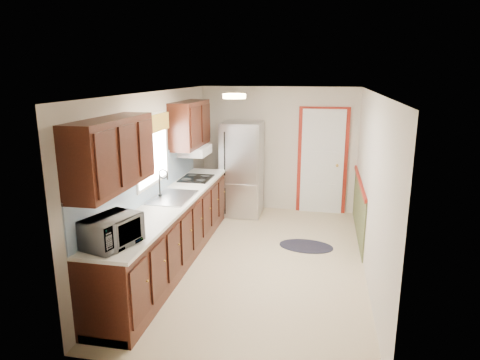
% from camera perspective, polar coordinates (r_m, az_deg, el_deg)
% --- Properties ---
extents(room_shell, '(3.20, 5.20, 2.52)m').
position_cam_1_polar(room_shell, '(5.93, 2.50, -0.08)').
color(room_shell, '#CDB790').
rests_on(room_shell, ground).
extents(kitchen_run, '(0.63, 4.00, 2.20)m').
position_cam_1_polar(kitchen_run, '(6.07, -9.58, -3.75)').
color(kitchen_run, black).
rests_on(kitchen_run, ground).
extents(back_wall_trim, '(1.12, 2.30, 2.08)m').
position_cam_1_polar(back_wall_trim, '(8.09, 11.87, 1.23)').
color(back_wall_trim, maroon).
rests_on(back_wall_trim, ground).
extents(ceiling_fixture, '(0.30, 0.30, 0.06)m').
position_cam_1_polar(ceiling_fixture, '(5.61, -0.77, 11.12)').
color(ceiling_fixture, '#FFD88C').
rests_on(ceiling_fixture, room_shell).
extents(microwave, '(0.46, 0.63, 0.38)m').
position_cam_1_polar(microwave, '(4.53, -16.74, -6.15)').
color(microwave, white).
rests_on(microwave, kitchen_run).
extents(refrigerator, '(0.74, 0.74, 1.77)m').
position_cam_1_polar(refrigerator, '(8.07, 0.26, 1.47)').
color(refrigerator, '#B7B7BC').
rests_on(refrigerator, ground).
extents(rug, '(0.89, 0.62, 0.01)m').
position_cam_1_polar(rug, '(6.87, 8.80, -8.71)').
color(rug, black).
rests_on(rug, ground).
extents(cooktop, '(0.48, 0.58, 0.02)m').
position_cam_1_polar(cooktop, '(7.13, -5.86, 0.23)').
color(cooktop, black).
rests_on(cooktop, kitchen_run).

